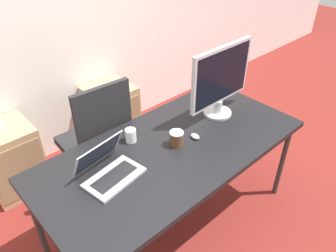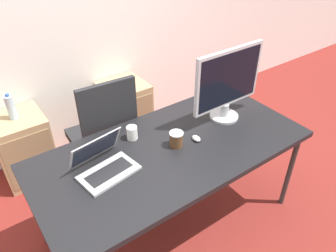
{
  "view_description": "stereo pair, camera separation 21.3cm",
  "coord_description": "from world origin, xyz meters",
  "views": [
    {
      "loc": [
        -1.18,
        -1.24,
        2.13
      ],
      "look_at": [
        0.0,
        0.04,
        0.9
      ],
      "focal_mm": 35.0,
      "sensor_mm": 36.0,
      "label": 1
    },
    {
      "loc": [
        -1.02,
        -1.38,
        2.13
      ],
      "look_at": [
        0.0,
        0.04,
        0.9
      ],
      "focal_mm": 35.0,
      "sensor_mm": 36.0,
      "label": 2
    }
  ],
  "objects": [
    {
      "name": "mouse",
      "position": [
        0.18,
        -0.03,
        0.76
      ],
      "size": [
        0.05,
        0.07,
        0.03
      ],
      "color": "silver",
      "rests_on": "desk"
    },
    {
      "name": "coffee_cup_white",
      "position": [
        -0.16,
        0.24,
        0.8
      ],
      "size": [
        0.07,
        0.07,
        0.1
      ],
      "color": "white",
      "rests_on": "desk"
    },
    {
      "name": "ground_plane",
      "position": [
        0.0,
        0.0,
        0.0
      ],
      "size": [
        14.0,
        14.0,
        0.0
      ],
      "primitive_type": "plane",
      "color": "maroon"
    },
    {
      "name": "office_chair",
      "position": [
        -0.19,
        0.7,
        0.4
      ],
      "size": [
        0.56,
        0.57,
        1.08
      ],
      "color": "#232326",
      "rests_on": "ground_plane"
    },
    {
      "name": "cabinet_left",
      "position": [
        -0.74,
        1.2,
        0.31
      ],
      "size": [
        0.43,
        0.43,
        0.62
      ],
      "color": "tan",
      "rests_on": "ground_plane"
    },
    {
      "name": "desk",
      "position": [
        0.0,
        0.0,
        0.7
      ],
      "size": [
        1.86,
        0.9,
        0.75
      ],
      "color": "black",
      "rests_on": "ground_plane"
    },
    {
      "name": "wall_back",
      "position": [
        0.0,
        1.45,
        1.3
      ],
      "size": [
        10.0,
        0.05,
        2.6
      ],
      "color": "white",
      "rests_on": "ground_plane"
    },
    {
      "name": "laptop_center",
      "position": [
        -0.46,
        0.06,
        0.79
      ],
      "size": [
        0.38,
        0.34,
        0.21
      ],
      "color": "#ADADB2",
      "rests_on": "desk"
    },
    {
      "name": "cabinet_right",
      "position": [
        0.28,
        1.2,
        0.31
      ],
      "size": [
        0.43,
        0.43,
        0.62
      ],
      "color": "tan",
      "rests_on": "ground_plane"
    },
    {
      "name": "coffee_cup_brown",
      "position": [
        0.04,
        0.0,
        0.8
      ],
      "size": [
        0.09,
        0.09,
        0.11
      ],
      "color": "brown",
      "rests_on": "desk"
    },
    {
      "name": "monitor",
      "position": [
        0.54,
        0.07,
        1.04
      ],
      "size": [
        0.59,
        0.22,
        0.55
      ],
      "color": "#B7B7BC",
      "rests_on": "desk"
    }
  ]
}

